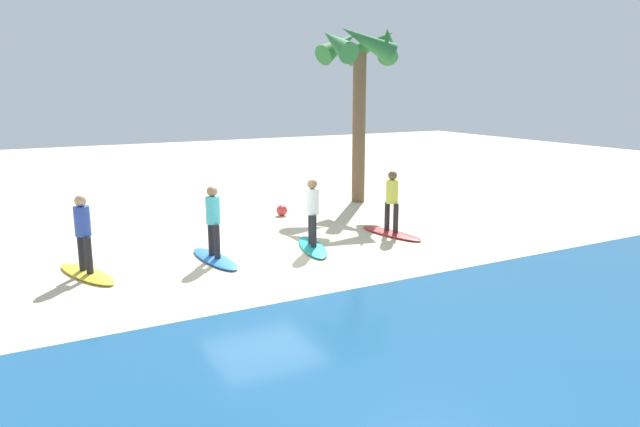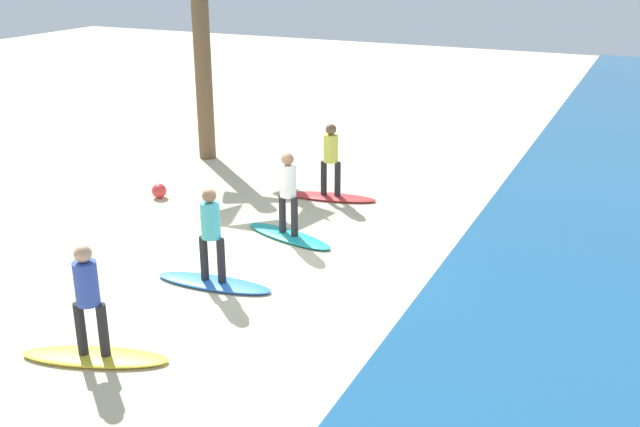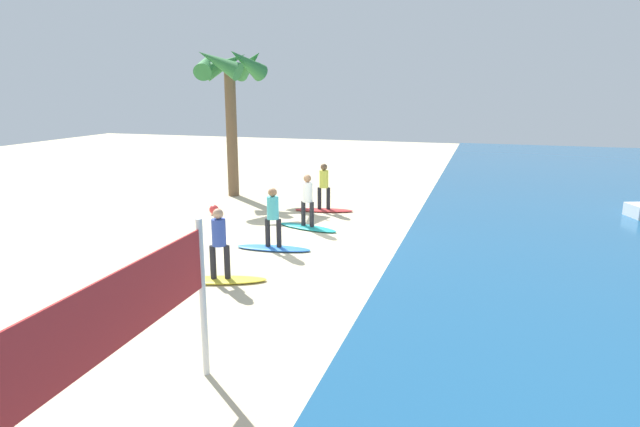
{
  "view_description": "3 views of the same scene",
  "coord_description": "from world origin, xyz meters",
  "px_view_note": "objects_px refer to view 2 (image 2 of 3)",
  "views": [
    {
      "loc": [
        4.96,
        12.12,
        3.88
      ],
      "look_at": [
        -1.23,
        0.63,
        1.04
      ],
      "focal_mm": 32.71,
      "sensor_mm": 36.0,
      "label": 1
    },
    {
      "loc": [
        10.54,
        6.14,
        5.49
      ],
      "look_at": [
        -0.44,
        1.02,
        1.02
      ],
      "focal_mm": 41.5,
      "sensor_mm": 36.0,
      "label": 2
    },
    {
      "loc": [
        14.34,
        5.19,
        4.38
      ],
      "look_at": [
        -0.13,
        0.69,
        0.84
      ],
      "focal_mm": 30.49,
      "sensor_mm": 36.0,
      "label": 3
    }
  ],
  "objects_px": {
    "surfboard_blue": "(214,283)",
    "surfer_yellow": "(87,293)",
    "surfboard_red": "(331,197)",
    "surfboard_teal": "(289,236)",
    "surfer_red": "(331,155)",
    "surfer_teal": "(288,188)",
    "surfer_blue": "(211,228)",
    "beach_ball": "(159,191)",
    "surfboard_yellow": "(95,357)"
  },
  "relations": [
    {
      "from": "surfer_red",
      "to": "surfer_yellow",
      "type": "height_order",
      "value": "same"
    },
    {
      "from": "surfboard_blue",
      "to": "surfer_yellow",
      "type": "xyz_separation_m",
      "value": [
        2.72,
        -0.2,
        0.99
      ]
    },
    {
      "from": "surfer_red",
      "to": "beach_ball",
      "type": "xyz_separation_m",
      "value": [
        1.59,
        -3.55,
        -0.87
      ]
    },
    {
      "from": "surfboard_teal",
      "to": "surfer_blue",
      "type": "relative_size",
      "value": 1.28
    },
    {
      "from": "beach_ball",
      "to": "surfer_teal",
      "type": "bearing_deg",
      "value": 76.46
    },
    {
      "from": "surfer_teal",
      "to": "surfer_blue",
      "type": "bearing_deg",
      "value": -4.08
    },
    {
      "from": "surfboard_blue",
      "to": "surfer_yellow",
      "type": "bearing_deg",
      "value": -99.81
    },
    {
      "from": "surfer_blue",
      "to": "surfer_yellow",
      "type": "xyz_separation_m",
      "value": [
        2.72,
        -0.2,
        0.0
      ]
    },
    {
      "from": "surfer_red",
      "to": "surfer_yellow",
      "type": "distance_m",
      "value": 7.66
    },
    {
      "from": "surfer_yellow",
      "to": "beach_ball",
      "type": "bearing_deg",
      "value": -150.73
    },
    {
      "from": "surfboard_red",
      "to": "beach_ball",
      "type": "distance_m",
      "value": 3.9
    },
    {
      "from": "surfer_red",
      "to": "surfer_blue",
      "type": "relative_size",
      "value": 1.0
    },
    {
      "from": "surfboard_teal",
      "to": "surfboard_yellow",
      "type": "bearing_deg",
      "value": -78.37
    },
    {
      "from": "surfer_blue",
      "to": "surfer_yellow",
      "type": "distance_m",
      "value": 2.73
    },
    {
      "from": "surfboard_red",
      "to": "surfboard_teal",
      "type": "height_order",
      "value": "same"
    },
    {
      "from": "surfer_red",
      "to": "surfer_blue",
      "type": "bearing_deg",
      "value": 0.55
    },
    {
      "from": "surfer_yellow",
      "to": "beach_ball",
      "type": "xyz_separation_m",
      "value": [
        -6.06,
        -3.4,
        -0.87
      ]
    },
    {
      "from": "surfboard_yellow",
      "to": "surfboard_red",
      "type": "bearing_deg",
      "value": 69.76
    },
    {
      "from": "surfboard_teal",
      "to": "beach_ball",
      "type": "distance_m",
      "value": 3.89
    },
    {
      "from": "surfer_yellow",
      "to": "surfer_red",
      "type": "bearing_deg",
      "value": 178.83
    },
    {
      "from": "surfboard_blue",
      "to": "surfboard_yellow",
      "type": "distance_m",
      "value": 2.73
    },
    {
      "from": "surfer_blue",
      "to": "surfer_yellow",
      "type": "relative_size",
      "value": 1.0
    },
    {
      "from": "surfer_teal",
      "to": "surfer_blue",
      "type": "distance_m",
      "value": 2.44
    },
    {
      "from": "surfer_blue",
      "to": "surfboard_yellow",
      "type": "height_order",
      "value": "surfer_blue"
    },
    {
      "from": "surfer_red",
      "to": "surfboard_blue",
      "type": "xyz_separation_m",
      "value": [
        4.93,
        0.05,
        -0.99
      ]
    },
    {
      "from": "surfer_red",
      "to": "surfboard_teal",
      "type": "bearing_deg",
      "value": 5.05
    },
    {
      "from": "surfer_teal",
      "to": "surfer_blue",
      "type": "xyz_separation_m",
      "value": [
        2.43,
        -0.17,
        0.0
      ]
    },
    {
      "from": "surfboard_blue",
      "to": "surfer_blue",
      "type": "bearing_deg",
      "value": -5.53
    },
    {
      "from": "surfboard_blue",
      "to": "surfboard_yellow",
      "type": "xyz_separation_m",
      "value": [
        2.72,
        -0.2,
        0.0
      ]
    },
    {
      "from": "surfboard_teal",
      "to": "surfer_blue",
      "type": "distance_m",
      "value": 2.63
    },
    {
      "from": "surfer_red",
      "to": "surfer_teal",
      "type": "relative_size",
      "value": 1.0
    },
    {
      "from": "surfboard_teal",
      "to": "surfer_teal",
      "type": "xyz_separation_m",
      "value": [
        0.0,
        0.0,
        0.99
      ]
    },
    {
      "from": "surfboard_teal",
      "to": "surfer_teal",
      "type": "distance_m",
      "value": 0.99
    },
    {
      "from": "surfer_teal",
      "to": "surfboard_yellow",
      "type": "xyz_separation_m",
      "value": [
        5.15,
        -0.38,
        -0.99
      ]
    },
    {
      "from": "surfer_red",
      "to": "surfboard_yellow",
      "type": "distance_m",
      "value": 7.72
    },
    {
      "from": "surfer_yellow",
      "to": "surfboard_blue",
      "type": "bearing_deg",
      "value": 175.72
    },
    {
      "from": "surfboard_red",
      "to": "surfer_teal",
      "type": "relative_size",
      "value": 1.28
    },
    {
      "from": "surfer_red",
      "to": "surfboard_teal",
      "type": "xyz_separation_m",
      "value": [
        2.5,
        0.22,
        -0.99
      ]
    },
    {
      "from": "surfboard_teal",
      "to": "surfboard_yellow",
      "type": "relative_size",
      "value": 1.0
    },
    {
      "from": "surfer_red",
      "to": "beach_ball",
      "type": "height_order",
      "value": "surfer_red"
    },
    {
      "from": "surfer_red",
      "to": "surfer_teal",
      "type": "bearing_deg",
      "value": 5.05
    },
    {
      "from": "surfer_yellow",
      "to": "surfer_blue",
      "type": "bearing_deg",
      "value": 175.72
    },
    {
      "from": "beach_ball",
      "to": "surfer_blue",
      "type": "bearing_deg",
      "value": 47.16
    },
    {
      "from": "surfboard_teal",
      "to": "surfboard_blue",
      "type": "height_order",
      "value": "same"
    },
    {
      "from": "surfboard_red",
      "to": "surfer_teal",
      "type": "bearing_deg",
      "value": -95.45
    },
    {
      "from": "surfboard_teal",
      "to": "beach_ball",
      "type": "relative_size",
      "value": 6.28
    },
    {
      "from": "surfboard_teal",
      "to": "surfer_blue",
      "type": "height_order",
      "value": "surfer_blue"
    },
    {
      "from": "surfboard_red",
      "to": "surfer_red",
      "type": "relative_size",
      "value": 1.28
    },
    {
      "from": "surfboard_blue",
      "to": "surfer_blue",
      "type": "height_order",
      "value": "surfer_blue"
    },
    {
      "from": "surfboard_blue",
      "to": "surfboard_teal",
      "type": "bearing_deg",
      "value": 80.39
    }
  ]
}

